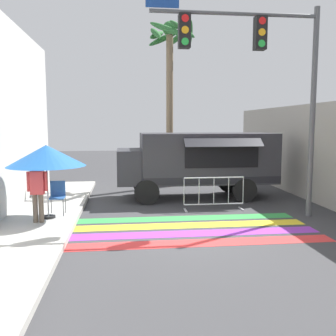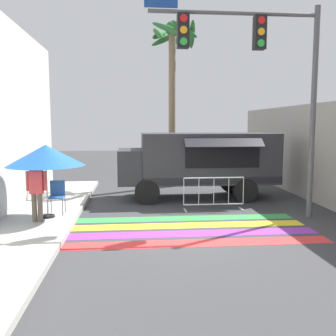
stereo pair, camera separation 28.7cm
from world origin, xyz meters
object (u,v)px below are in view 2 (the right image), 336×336
at_px(food_truck, 196,160).
at_px(folding_chair, 57,194).
at_px(palm_tree, 173,66).
at_px(barricade_front, 214,194).
at_px(patio_umbrella, 46,156).
at_px(traffic_signal_pole, 260,63).
at_px(vendor_person, 36,188).

relative_size(food_truck, folding_chair, 6.00).
bearing_deg(palm_tree, barricade_front, -80.20).
xyz_separation_m(patio_umbrella, folding_chair, (0.17, 0.46, -1.15)).
bearing_deg(traffic_signal_pole, food_truck, 112.14).
distance_m(traffic_signal_pole, folding_chair, 6.86).
xyz_separation_m(food_truck, barricade_front, (0.23, -2.01, -0.90)).
bearing_deg(folding_chair, food_truck, 41.37).
bearing_deg(patio_umbrella, folding_chair, 69.52).
bearing_deg(vendor_person, traffic_signal_pole, -6.58).
bearing_deg(folding_chair, vendor_person, -99.26).
distance_m(traffic_signal_pole, barricade_front, 4.17).
bearing_deg(barricade_front, folding_chair, -173.18).
height_order(folding_chair, palm_tree, palm_tree).
height_order(food_truck, folding_chair, food_truck).
bearing_deg(barricade_front, patio_umbrella, -168.17).
height_order(traffic_signal_pole, vendor_person, traffic_signal_pole).
bearing_deg(traffic_signal_pole, patio_umbrella, 179.50).
relative_size(vendor_person, barricade_front, 0.83).
height_order(patio_umbrella, palm_tree, palm_tree).
bearing_deg(palm_tree, patio_umbrella, -125.58).
distance_m(patio_umbrella, vendor_person, 0.94).
bearing_deg(food_truck, barricade_front, -83.52).
relative_size(food_truck, barricade_front, 2.93).
bearing_deg(barricade_front, palm_tree, 99.80).
relative_size(patio_umbrella, vendor_person, 1.31).
relative_size(folding_chair, vendor_person, 0.59).
relative_size(vendor_person, palm_tree, 0.23).
distance_m(patio_umbrella, barricade_front, 5.19).
height_order(food_truck, barricade_front, food_truck).
bearing_deg(palm_tree, food_truck, -77.75).
xyz_separation_m(traffic_signal_pole, barricade_front, (-1.03, 1.08, -3.89)).
distance_m(traffic_signal_pole, palm_tree, 6.11).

